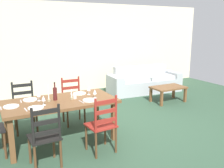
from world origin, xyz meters
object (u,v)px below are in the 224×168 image
object	(u,v)px
dining_table	(60,105)
coffee_cup_primary	(75,96)
wine_glass_far_left	(39,95)
coffee_table	(168,89)
dining_chair_far_right	(73,101)
wine_glass_near_left	(43,99)
dining_chair_near_left	(45,136)
wine_glass_far_right	(89,89)
wine_glass_near_right	(95,92)
dining_chair_far_left	(24,107)
couch	(144,82)
dining_chair_near_right	(102,125)
wine_bottle	(55,93)

from	to	relation	value
dining_table	coffee_cup_primary	distance (m)	0.30
dining_table	wine_glass_far_left	bearing A→B (deg)	156.79
coffee_table	dining_chair_far_right	bearing A→B (deg)	-174.80
dining_chair_far_right	wine_glass_far_left	world-z (taller)	dining_chair_far_right
dining_table	wine_glass_near_left	bearing A→B (deg)	-154.06
dining_chair_near_left	wine_glass_far_right	distance (m)	1.39
wine_glass_near_right	dining_table	bearing A→B (deg)	165.91
wine_glass_near_left	wine_glass_near_right	bearing A→B (deg)	-0.09
dining_chair_far_left	wine_glass_far_right	size ratio (longest dim) A/B	5.96
couch	wine_glass_near_right	bearing A→B (deg)	-138.65
wine_glass_near_left	wine_glass_far_left	xyz separation A→B (m)	(-0.02, 0.29, 0.00)
wine_glass_far_right	dining_chair_far_right	bearing A→B (deg)	100.11
dining_chair_near_left	wine_glass_far_left	bearing A→B (deg)	82.63
dining_chair_far_left	wine_glass_near_left	distance (m)	1.02
dining_table	dining_chair_far_left	distance (m)	0.94
dining_chair_near_right	coffee_table	distance (m)	3.27
dining_chair_near_right	couch	world-z (taller)	dining_chair_near_right
wine_glass_near_left	wine_glass_far_right	bearing A→B (deg)	16.96
wine_glass_far_right	couch	xyz separation A→B (m)	(2.69, 2.09, -0.57)
dining_chair_near_right	wine_glass_far_right	xyz separation A→B (m)	(0.12, 0.84, 0.38)
wine_bottle	dining_table	bearing A→B (deg)	-42.52
dining_chair_near_left	wine_glass_near_right	size ratio (longest dim) A/B	5.96
coffee_cup_primary	dining_chair_far_left	bearing A→B (deg)	133.19
wine_bottle	wine_glass_far_right	world-z (taller)	wine_bottle
dining_chair_far_left	wine_glass_near_left	size ratio (longest dim) A/B	5.96
wine_glass_near_right	wine_glass_far_right	bearing A→B (deg)	90.92
dining_table	dining_chair_near_right	distance (m)	0.87
couch	wine_glass_far_right	bearing A→B (deg)	-142.14
dining_chair_near_right	wine_glass_far_left	world-z (taller)	dining_chair_near_right
dining_chair_far_right	coffee_table	world-z (taller)	dining_chair_far_right
dining_chair_near_left	coffee_table	distance (m)	4.07
wine_glass_far_left	couch	bearing A→B (deg)	29.99
wine_glass_near_left	dining_chair_far_left	bearing A→B (deg)	101.00
dining_table	couch	distance (m)	3.98
dining_chair_near_left	wine_glass_far_left	world-z (taller)	dining_chair_near_left
wine_bottle	coffee_cup_primary	bearing A→B (deg)	-12.38
wine_glass_near_right	coffee_table	size ratio (longest dim) A/B	0.18
dining_chair_near_left	wine_glass_far_right	xyz separation A→B (m)	(1.02, 0.86, 0.38)
dining_chair_far_right	wine_bottle	size ratio (longest dim) A/B	3.04
dining_chair_far_left	dining_chair_far_right	bearing A→B (deg)	-1.84
dining_chair_near_left	dining_chair_far_left	size ratio (longest dim) A/B	1.00
wine_bottle	wine_glass_far_left	bearing A→B (deg)	162.60
dining_chair_far_right	coffee_cup_primary	world-z (taller)	dining_chair_far_right
dining_chair_far_left	coffee_cup_primary	size ratio (longest dim) A/B	10.67
dining_chair_near_left	wine_glass_near_left	bearing A→B (deg)	77.34
couch	dining_table	bearing A→B (deg)	-145.95
dining_chair_far_left	wine_glass_near_right	distance (m)	1.47
dining_table	wine_glass_far_right	xyz separation A→B (m)	(0.59, 0.12, 0.20)
dining_chair_near_right	wine_glass_near_right	size ratio (longest dim) A/B	5.96
wine_glass_far_left	dining_chair_far_left	bearing A→B (deg)	104.07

